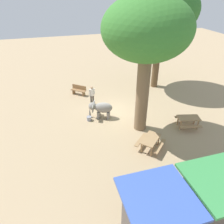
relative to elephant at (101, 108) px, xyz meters
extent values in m
plane|color=tan|center=(-1.09, -0.52, -0.80)|extent=(60.00, 60.00, 0.00)
cylinder|color=gray|center=(0.23, 0.12, -0.53)|extent=(0.23, 0.23, 0.53)
cylinder|color=gray|center=(0.11, -0.23, -0.53)|extent=(0.23, 0.23, 0.53)
cylinder|color=gray|center=(-0.46, 0.36, -0.53)|extent=(0.23, 0.23, 0.53)
cylinder|color=gray|center=(-0.58, 0.01, -0.53)|extent=(0.23, 0.23, 0.53)
ellipsoid|color=gray|center=(-0.18, 0.06, 0.05)|extent=(1.48, 1.08, 0.80)
sphere|color=gray|center=(0.60, -0.21, 0.15)|extent=(0.57, 0.57, 0.57)
cone|color=gray|center=(0.80, -0.28, -0.35)|extent=(0.18, 0.18, 0.90)
cube|color=gray|center=(0.64, 0.17, 0.15)|extent=(0.22, 0.46, 0.43)
cube|color=gray|center=(0.39, -0.54, 0.15)|extent=(0.22, 0.46, 0.43)
cylinder|color=#3F3833|center=(0.12, -2.25, -0.39)|extent=(0.14, 0.14, 0.82)
cylinder|color=#3F3833|center=(0.30, -2.22, -0.39)|extent=(0.14, 0.14, 0.82)
cylinder|color=silver|center=(0.21, -2.24, 0.31)|extent=(0.32, 0.32, 0.58)
sphere|color=tan|center=(0.21, -2.24, 0.71)|extent=(0.22, 0.22, 0.22)
cylinder|color=silver|center=(0.00, -2.27, 0.32)|extent=(0.09, 0.09, 0.55)
cylinder|color=silver|center=(0.41, -2.21, 0.32)|extent=(0.09, 0.09, 0.55)
cylinder|color=brown|center=(-6.41, -4.19, 1.81)|extent=(0.63, 0.63, 5.23)
ellipsoid|color=#2D6B28|center=(-6.41, -4.19, 6.13)|extent=(6.28, 5.76, 4.45)
cylinder|color=brown|center=(-2.28, 2.11, 1.81)|extent=(0.83, 0.83, 5.22)
ellipsoid|color=#387A2D|center=(-2.28, 2.11, 5.83)|extent=(5.22, 4.78, 3.70)
cube|color=olive|center=(1.04, -4.33, -0.35)|extent=(1.33, 1.21, 0.06)
cube|color=olive|center=(0.93, -4.46, -0.12)|extent=(1.11, 0.95, 0.40)
cube|color=olive|center=(0.64, -3.99, -0.59)|extent=(0.29, 0.33, 0.42)
cube|color=olive|center=(1.44, -4.67, -0.59)|extent=(0.29, 0.33, 0.42)
cube|color=#9E7A51|center=(-2.01, 4.35, -0.05)|extent=(1.64, 1.61, 0.06)
cylinder|color=#9E7A51|center=(-1.79, 5.00, -0.44)|extent=(0.10, 0.10, 0.72)
cylinder|color=#9E7A51|center=(-1.35, 4.53, -0.44)|extent=(0.10, 0.10, 0.72)
cylinder|color=#9E7A51|center=(-2.67, 4.18, -0.44)|extent=(0.10, 0.10, 0.72)
cylinder|color=#9E7A51|center=(-2.23, 3.71, -0.44)|extent=(0.10, 0.10, 0.72)
cube|color=#9E7A51|center=(-2.43, 4.81, -0.36)|extent=(1.26, 1.20, 0.05)
cube|color=#9E7A51|center=(-1.59, 3.90, -0.36)|extent=(1.26, 1.20, 0.05)
cube|color=#9E7A51|center=(-5.56, 2.94, -0.05)|extent=(1.65, 1.14, 0.06)
cylinder|color=#9E7A51|center=(-6.22, 2.77, -0.44)|extent=(0.10, 0.10, 0.72)
cylinder|color=#9E7A51|center=(-6.06, 3.40, -0.44)|extent=(0.10, 0.10, 0.72)
cylinder|color=#9E7A51|center=(-5.05, 2.48, -0.44)|extent=(0.10, 0.10, 0.72)
cylinder|color=#9E7A51|center=(-4.90, 3.10, -0.44)|extent=(0.10, 0.10, 0.72)
cube|color=#9E7A51|center=(-5.71, 2.34, -0.36)|extent=(1.51, 0.60, 0.05)
cube|color=#9E7A51|center=(-5.41, 3.54, -0.36)|extent=(1.51, 0.60, 0.05)
cube|color=#59514C|center=(-2.38, 9.38, 0.20)|extent=(2.00, 1.80, 2.00)
cube|color=#388C47|center=(-2.38, 9.38, 1.66)|extent=(2.50, 2.50, 0.12)
cylinder|color=gray|center=(-1.48, 8.57, 0.40)|extent=(0.10, 0.10, 2.40)
cylinder|color=gray|center=(-3.28, 8.57, 0.40)|extent=(0.10, 0.10, 2.40)
cube|color=#59514C|center=(0.22, 9.38, 0.20)|extent=(2.00, 1.80, 2.00)
cube|color=#3856B2|center=(0.22, 9.38, 1.66)|extent=(2.50, 2.50, 0.12)
cylinder|color=gray|center=(1.12, 8.57, 0.40)|extent=(0.10, 0.10, 2.40)
cylinder|color=gray|center=(-0.68, 8.57, 0.40)|extent=(0.10, 0.10, 2.40)
cylinder|color=gray|center=(0.96, 0.17, -0.64)|extent=(0.36, 0.36, 0.32)
camera|label=1|loc=(3.12, 13.59, 8.00)|focal=34.66mm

